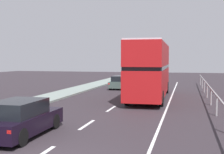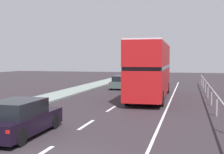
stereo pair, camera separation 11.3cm
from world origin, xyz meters
TOP-DOWN VIEW (x-y plane):
  - lane_paint_markings at (2.03, 8.47)m, footprint 3.40×46.00m
  - bridge_side_railing at (5.97, 9.00)m, footprint 0.10×42.00m
  - double_decker_bus_red at (1.70, 15.20)m, footprint 2.64×10.65m
  - hatchback_car_near at (-1.89, 2.81)m, footprint 1.83×4.14m
  - sedan_car_ahead at (-2.05, 22.20)m, footprint 1.77×4.25m

SIDE VIEW (x-z plane):
  - lane_paint_markings at x=2.03m, z-range 0.00..0.01m
  - sedan_car_ahead at x=-2.05m, z-range -0.02..1.28m
  - hatchback_car_near at x=-1.89m, z-range -0.03..1.38m
  - bridge_side_railing at x=5.97m, z-range 0.35..1.46m
  - double_decker_bus_red at x=1.70m, z-range 0.15..4.40m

